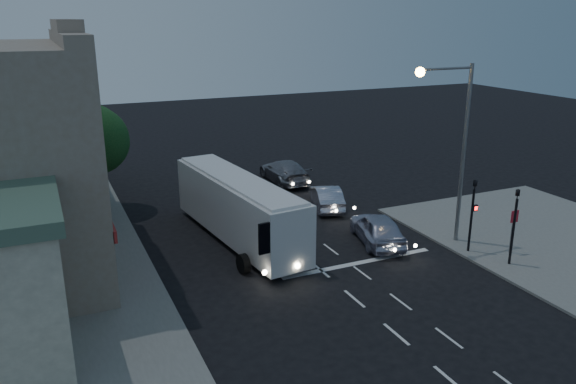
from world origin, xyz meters
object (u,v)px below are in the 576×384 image
tour_bus (238,207)px  traffic_signal_side (515,218)px  car_sedan_a (326,197)px  regulatory_sign (513,224)px  streetlight (455,135)px  street_tree (94,138)px  traffic_signal_main (473,207)px  car_suv (377,228)px  car_sedan_b (284,171)px

tour_bus → traffic_signal_side: size_ratio=2.77×
car_sedan_a → regulatory_sign: bearing=133.6°
streetlight → tour_bus: bearing=152.7°
car_sedan_a → streetlight: size_ratio=0.48×
car_sedan_a → street_tree: 14.19m
traffic_signal_main → street_tree: bearing=138.0°
car_suv → streetlight: (3.15, -1.60, 4.94)m
street_tree → car_sedan_a: bearing=-22.7°
car_sedan_a → car_sedan_b: (0.01, 6.36, 0.07)m
traffic_signal_main → street_tree: street_tree is taller
traffic_signal_main → street_tree: 21.38m
street_tree → tour_bus: bearing=-52.8°
tour_bus → streetlight: 11.42m
car_sedan_b → traffic_signal_side: 17.82m
tour_bus → street_tree: 10.27m
traffic_signal_side → regulatory_sign: 1.61m
car_suv → car_sedan_a: (0.21, 5.96, -0.08)m
car_sedan_a → streetlight: 9.54m
car_sedan_b → streetlight: streetlight is taller
street_tree → traffic_signal_main: bearing=-42.0°
car_sedan_a → car_sedan_b: size_ratio=0.80×
traffic_signal_side → car_suv: bearing=129.4°
car_suv → streetlight: bearing=167.3°
tour_bus → traffic_signal_side: traffic_signal_side is taller
car_sedan_b → regulatory_sign: size_ratio=2.46×
car_sedan_a → car_suv: bearing=105.5°
regulatory_sign → car_sedan_b: bearing=106.6°
car_sedan_a → traffic_signal_side: size_ratio=1.05×
tour_bus → regulatory_sign: 13.66m
traffic_signal_main → streetlight: bearing=100.2°
regulatory_sign → traffic_signal_side: bearing=-136.1°
tour_bus → streetlight: streetlight is taller
car_sedan_a → regulatory_sign: regulatory_sign is taller
car_suv → street_tree: (-12.40, 11.22, 3.70)m
regulatory_sign → street_tree: 23.40m
car_suv → traffic_signal_main: size_ratio=1.14×
tour_bus → car_sedan_a: tour_bus is taller
tour_bus → car_suv: 7.28m
car_sedan_b → traffic_signal_side: bearing=104.1°
car_sedan_b → traffic_signal_main: bearing=103.2°
car_suv → streetlight: size_ratio=0.52×
tour_bus → car_sedan_a: bearing=15.4°
car_suv → car_sedan_a: 5.96m
traffic_signal_side → street_tree: street_tree is taller
regulatory_sign → car_sedan_a: bearing=116.1°
car_suv → traffic_signal_main: (3.40, -3.02, 1.63)m
traffic_signal_side → street_tree: size_ratio=0.66×
regulatory_sign → street_tree: (-17.51, 15.26, 2.90)m
traffic_signal_side → streetlight: size_ratio=0.46×
regulatory_sign → traffic_signal_main: bearing=149.2°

